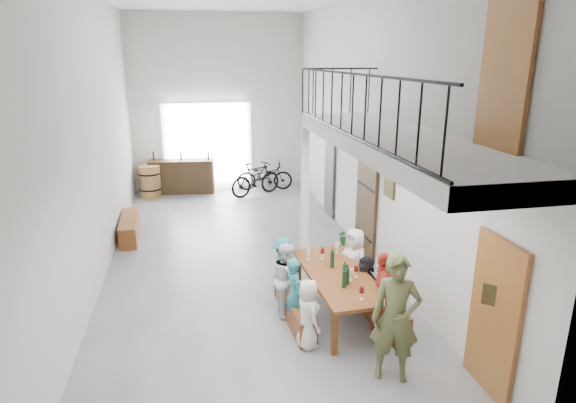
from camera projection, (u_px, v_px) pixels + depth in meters
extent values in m
plane|color=slate|center=(241.00, 258.00, 10.45)|extent=(12.00, 12.00, 0.00)
plane|color=silver|center=(218.00, 104.00, 15.29)|extent=(5.50, 0.00, 5.50)
plane|color=silver|center=(309.00, 237.00, 4.03)|extent=(5.50, 0.00, 5.50)
plane|color=silver|center=(93.00, 136.00, 9.13)|extent=(0.00, 12.00, 12.00)
plane|color=silver|center=(367.00, 128.00, 10.18)|extent=(0.00, 12.00, 12.00)
cube|color=white|center=(208.00, 147.00, 15.54)|extent=(2.80, 0.08, 2.80)
cube|color=brown|center=(494.00, 317.00, 6.07)|extent=(0.06, 0.95, 2.10)
cube|color=#3A2714|center=(366.00, 211.00, 10.40)|extent=(0.06, 1.10, 2.00)
cube|color=#2D372D|center=(330.00, 180.00, 13.02)|extent=(0.06, 0.80, 2.00)
cube|color=brown|center=(506.00, 66.00, 5.56)|extent=(0.06, 0.90, 1.95)
cube|color=#393117|center=(389.00, 183.00, 9.11)|extent=(0.04, 0.45, 0.55)
cylinder|color=white|center=(347.00, 136.00, 11.40)|extent=(0.04, 0.28, 0.28)
cube|color=white|center=(397.00, 143.00, 6.97)|extent=(1.50, 5.60, 0.25)
cube|color=black|center=(351.00, 74.00, 6.54)|extent=(0.03, 5.60, 0.03)
cube|color=black|center=(349.00, 134.00, 6.78)|extent=(0.03, 5.60, 0.03)
cube|color=black|center=(341.00, 68.00, 9.29)|extent=(1.50, 0.03, 0.03)
cube|color=white|center=(305.00, 197.00, 9.86)|extent=(0.14, 0.14, 2.88)
cube|color=brown|center=(338.00, 275.00, 7.89)|extent=(1.06, 2.38, 0.06)
cube|color=brown|center=(335.00, 332.00, 6.98)|extent=(0.08, 0.08, 0.73)
cube|color=brown|center=(386.00, 325.00, 7.16)|extent=(0.08, 0.08, 0.73)
cube|color=brown|center=(298.00, 274.00, 8.84)|extent=(0.08, 0.08, 0.73)
cube|color=brown|center=(340.00, 270.00, 9.03)|extent=(0.08, 0.08, 0.73)
cube|color=brown|center=(294.00, 308.00, 7.97)|extent=(0.37, 1.78, 0.41)
cube|color=brown|center=(372.00, 302.00, 8.08)|extent=(0.48, 2.10, 0.48)
cylinder|color=black|center=(332.00, 258.00, 8.08)|extent=(0.07, 0.07, 0.35)
cylinder|color=black|center=(345.00, 271.00, 7.57)|extent=(0.07, 0.07, 0.35)
cylinder|color=black|center=(344.00, 277.00, 7.36)|extent=(0.07, 0.07, 0.35)
cylinder|color=black|center=(347.00, 274.00, 7.46)|extent=(0.07, 0.07, 0.35)
cube|color=brown|center=(130.00, 228.00, 11.59)|extent=(0.47, 1.78, 0.50)
cylinder|color=#986237|center=(150.00, 181.00, 14.95)|extent=(0.65, 0.65, 0.98)
cylinder|color=black|center=(150.00, 189.00, 15.02)|extent=(0.67, 0.67, 0.05)
cylinder|color=black|center=(149.00, 173.00, 14.88)|extent=(0.67, 0.67, 0.05)
cube|color=#3A2714|center=(182.00, 176.00, 15.36)|extent=(2.06, 0.80, 1.06)
cylinder|color=black|center=(154.00, 156.00, 15.13)|extent=(0.06, 0.06, 0.28)
cylinder|color=black|center=(181.00, 156.00, 15.16)|extent=(0.06, 0.06, 0.28)
cylinder|color=black|center=(208.00, 155.00, 15.23)|extent=(0.06, 0.06, 0.28)
imported|color=white|center=(308.00, 314.00, 7.13)|extent=(0.44, 0.58, 1.08)
imported|color=#26717F|center=(294.00, 293.00, 7.66)|extent=(0.35, 0.47, 1.18)
imported|color=white|center=(287.00, 279.00, 8.06)|extent=(0.49, 0.62, 1.27)
imported|color=#26717F|center=(283.00, 267.00, 8.66)|extent=(0.61, 0.82, 1.14)
imported|color=red|center=(383.00, 292.00, 7.52)|extent=(0.61, 0.85, 1.34)
imported|color=black|center=(365.00, 285.00, 8.11)|extent=(0.63, 0.99, 1.02)
imported|color=white|center=(354.00, 262.00, 8.69)|extent=(0.60, 0.73, 1.28)
imported|color=#50532F|center=(395.00, 318.00, 6.34)|extent=(0.76, 0.63, 1.79)
imported|color=#1B4D21|center=(345.00, 237.00, 11.15)|extent=(0.37, 0.33, 0.38)
imported|color=black|center=(265.00, 176.00, 15.68)|extent=(1.86, 0.82, 0.95)
imported|color=black|center=(256.00, 179.00, 15.02)|extent=(1.82, 1.23, 1.07)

